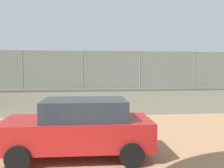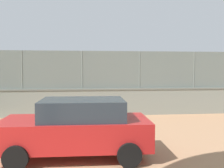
# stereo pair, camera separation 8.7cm
# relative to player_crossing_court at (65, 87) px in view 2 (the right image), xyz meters

# --- Properties ---
(ground_plane) EXTENTS (260.00, 260.00, 0.00)m
(ground_plane) POSITION_rel_player_crossing_court_xyz_m (-1.40, -3.62, -0.91)
(ground_plane) COLOR tan
(perimeter_wall) EXTENTS (24.49, 1.14, 1.41)m
(perimeter_wall) POSITION_rel_player_crossing_court_xyz_m (-4.19, 9.10, -0.19)
(perimeter_wall) COLOR gray
(perimeter_wall) RESTS_ON ground_plane
(fence_panel_on_wall) EXTENTS (24.06, 0.82, 1.94)m
(fence_panel_on_wall) POSITION_rel_player_crossing_court_xyz_m (-4.19, 9.10, 1.48)
(fence_panel_on_wall) COLOR slate
(fence_panel_on_wall) RESTS_ON perimeter_wall
(player_crossing_court) EXTENTS (0.73, 1.24, 1.54)m
(player_crossing_court) POSITION_rel_player_crossing_court_xyz_m (0.00, 0.00, 0.00)
(player_crossing_court) COLOR #B2B2B2
(player_crossing_court) RESTS_ON ground_plane
(player_foreground_swinging) EXTENTS (0.79, 1.00, 1.60)m
(player_foreground_swinging) POSITION_rel_player_crossing_court_xyz_m (-6.44, -0.24, 0.04)
(player_foreground_swinging) COLOR navy
(player_foreground_swinging) RESTS_ON ground_plane
(sports_ball) EXTENTS (0.12, 0.12, 0.12)m
(sports_ball) POSITION_rel_player_crossing_court_xyz_m (-0.34, 1.08, -0.85)
(sports_ball) COLOR #3399D8
(sports_ball) RESTS_ON ground_plane
(spare_ball_by_wall) EXTENTS (0.14, 0.14, 0.14)m
(spare_ball_by_wall) POSITION_rel_player_crossing_court_xyz_m (-2.83, 7.92, -0.83)
(spare_ball_by_wall) COLOR white
(spare_ball_by_wall) RESTS_ON ground_plane
(parked_car_red) EXTENTS (4.13, 2.22, 1.60)m
(parked_car_red) POSITION_rel_player_crossing_court_xyz_m (-0.86, 15.32, -0.07)
(parked_car_red) COLOR red
(parked_car_red) RESTS_ON ground_plane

